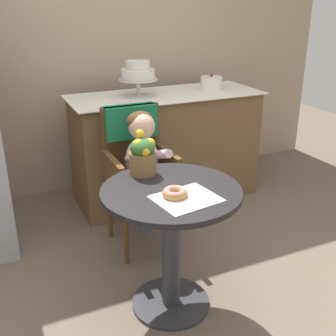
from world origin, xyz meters
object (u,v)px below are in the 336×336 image
at_px(seated_child, 144,156).
at_px(tiered_cake_stand, 138,73).
at_px(donut_front, 175,192).
at_px(cafe_table, 171,225).
at_px(flower_vase, 143,155).
at_px(round_layer_cake, 211,84).
at_px(wicker_chair, 136,154).

xyz_separation_m(seated_child, tiered_cake_stand, (0.23, 0.70, 0.40)).
distance_m(seated_child, tiered_cake_stand, 0.84).
relative_size(donut_front, tiered_cake_stand, 0.42).
relative_size(cafe_table, flower_vase, 2.98).
bearing_deg(flower_vase, donut_front, -84.36).
bearing_deg(cafe_table, round_layer_cake, 53.31).
height_order(seated_child, donut_front, seated_child).
bearing_deg(tiered_cake_stand, cafe_table, -103.72).
distance_m(flower_vase, round_layer_cake, 1.44).
relative_size(wicker_chair, seated_child, 1.31).
bearing_deg(donut_front, tiered_cake_stand, 76.29).
bearing_deg(round_layer_cake, seated_child, -142.00).
distance_m(cafe_table, tiered_cake_stand, 1.46).
xyz_separation_m(cafe_table, tiered_cake_stand, (0.32, 1.30, 0.57)).
bearing_deg(tiered_cake_stand, round_layer_cake, -2.21).
height_order(donut_front, tiered_cake_stand, tiered_cake_stand).
distance_m(cafe_table, flower_vase, 0.41).
relative_size(cafe_table, donut_front, 5.74).
bearing_deg(cafe_table, tiered_cake_stand, 76.28).
relative_size(flower_vase, tiered_cake_stand, 0.81).
bearing_deg(seated_child, wicker_chair, 90.00).
distance_m(wicker_chair, donut_front, 0.86).
distance_m(seated_child, flower_vase, 0.41).
bearing_deg(flower_vase, tiered_cake_stand, 70.48).
bearing_deg(wicker_chair, donut_front, -103.36).
relative_size(flower_vase, round_layer_cake, 1.35).
relative_size(cafe_table, seated_child, 0.99).
distance_m(donut_front, tiered_cake_stand, 1.47).
relative_size(donut_front, flower_vase, 0.52).
height_order(wicker_chair, flower_vase, flower_vase).
distance_m(flower_vase, tiered_cake_stand, 1.14).
distance_m(seated_child, donut_front, 0.70).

